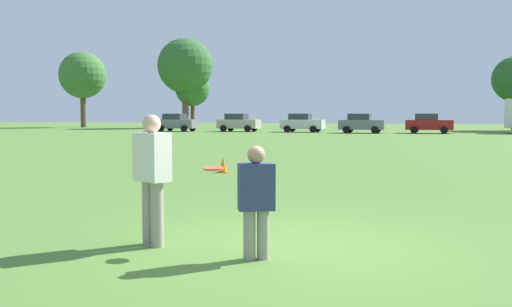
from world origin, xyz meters
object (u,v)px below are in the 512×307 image
(traffic_cone, at_px, (223,165))
(parked_car_mid_right, at_px, (361,123))
(player_defender, at_px, (256,197))
(player_thrower, at_px, (152,172))
(parked_car_mid_left, at_px, (238,122))
(parked_car_near_right, at_px, (429,123))
(frisbee, at_px, (213,168))
(parked_car_near_left, at_px, (176,122))
(parked_car_center, at_px, (302,123))

(traffic_cone, height_order, parked_car_mid_right, parked_car_mid_right)
(traffic_cone, distance_m, parked_car_mid_right, 36.62)
(parked_car_mid_right, bearing_deg, player_defender, -85.57)
(player_thrower, xyz_separation_m, parked_car_mid_left, (-14.51, 46.63, -0.07))
(traffic_cone, bearing_deg, player_defender, -67.48)
(player_thrower, xyz_separation_m, traffic_cone, (-2.32, 9.05, -0.77))
(player_defender, relative_size, parked_car_near_right, 0.33)
(parked_car_mid_left, bearing_deg, player_thrower, -72.71)
(parked_car_near_right, bearing_deg, player_thrower, -94.90)
(frisbee, distance_m, traffic_cone, 9.59)
(parked_car_near_left, bearing_deg, parked_car_mid_left, 11.95)
(frisbee, xyz_separation_m, traffic_cone, (-3.19, 9.01, -0.84))
(parked_car_mid_left, distance_m, parked_car_center, 6.57)
(player_thrower, height_order, parked_car_mid_right, parked_car_mid_right)
(traffic_cone, xyz_separation_m, parked_car_near_right, (6.33, 37.66, 0.69))
(player_thrower, bearing_deg, traffic_cone, 104.40)
(parked_car_mid_left, bearing_deg, parked_car_center, 1.86)
(parked_car_mid_left, xyz_separation_m, parked_car_mid_right, (12.49, -0.96, 0.00))
(frisbee, height_order, parked_car_mid_right, parked_car_mid_right)
(parked_car_mid_left, distance_m, parked_car_near_right, 18.52)
(frisbee, bearing_deg, parked_car_near_left, 115.56)
(player_defender, distance_m, frisbee, 0.81)
(parked_car_near_left, relative_size, parked_car_mid_right, 1.00)
(player_thrower, relative_size, frisbee, 6.54)
(parked_car_near_left, bearing_deg, parked_car_mid_right, 1.11)
(player_defender, distance_m, parked_car_center, 48.07)
(frisbee, xyz_separation_m, parked_car_near_left, (-21.65, 45.26, -0.15))
(traffic_cone, bearing_deg, parked_car_center, 98.47)
(player_thrower, height_order, parked_car_near_left, parked_car_near_left)
(frisbee, bearing_deg, player_thrower, -177.06)
(player_thrower, distance_m, frisbee, 0.87)
(player_thrower, height_order, traffic_cone, player_thrower)
(frisbee, distance_m, parked_car_mid_left, 49.06)
(frisbee, height_order, parked_car_mid_left, parked_car_mid_left)
(parked_car_center, distance_m, parked_car_near_right, 11.96)
(player_defender, bearing_deg, parked_car_near_left, 116.10)
(player_defender, height_order, parked_car_mid_left, parked_car_mid_left)
(parked_car_center, bearing_deg, parked_car_mid_left, -178.14)
(player_thrower, distance_m, parked_car_mid_right, 45.71)
(frisbee, xyz_separation_m, parked_car_center, (-8.81, 46.80, -0.15))
(player_thrower, bearing_deg, parked_car_mid_right, 92.53)
(frisbee, bearing_deg, parked_car_near_right, 86.14)
(parked_car_near_right, bearing_deg, parked_car_center, 179.35)
(parked_car_center, relative_size, parked_car_near_right, 1.00)
(player_thrower, height_order, parked_car_center, parked_car_center)
(parked_car_near_left, bearing_deg, parked_car_near_right, 3.24)
(player_thrower, bearing_deg, parked_car_center, 99.63)
(parked_car_mid_right, bearing_deg, parked_car_near_right, 9.80)
(player_defender, distance_m, parked_car_near_left, 50.75)
(traffic_cone, xyz_separation_m, parked_car_center, (-5.63, 37.79, 0.69))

